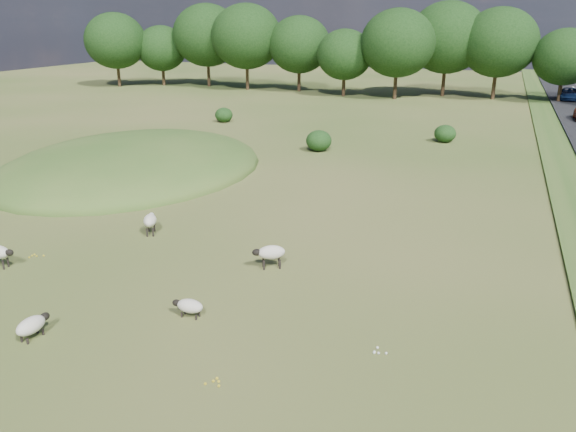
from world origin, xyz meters
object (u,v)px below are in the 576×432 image
object	(u,v)px
car_5	(569,94)
sheep_0	(270,253)
sheep_1	(189,306)
sheep_3	(32,325)
sheep_4	(150,220)

from	to	relation	value
car_5	sheep_0	bearing A→B (deg)	-105.24
sheep_1	car_5	world-z (taller)	car_5
sheep_1	sheep_3	size ratio (longest dim) A/B	0.89
sheep_0	sheep_3	xyz separation A→B (m)	(-4.96, -7.43, -0.22)
car_5	sheep_1	bearing A→B (deg)	-105.08
sheep_0	car_5	xyz separation A→B (m)	(15.55, 57.08, 0.28)
sheep_1	car_5	bearing A→B (deg)	-106.87
sheep_0	sheep_4	distance (m)	6.82
car_5	sheep_4	bearing A→B (deg)	-111.79
sheep_0	sheep_4	world-z (taller)	sheep_0
sheep_0	sheep_3	size ratio (longest dim) A/B	1.08
sheep_4	car_5	bearing A→B (deg)	-48.63
sheep_0	sheep_1	world-z (taller)	sheep_0
sheep_1	sheep_4	xyz separation A→B (m)	(-5.58, 6.15, 0.25)
sheep_1	sheep_3	distance (m)	4.84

